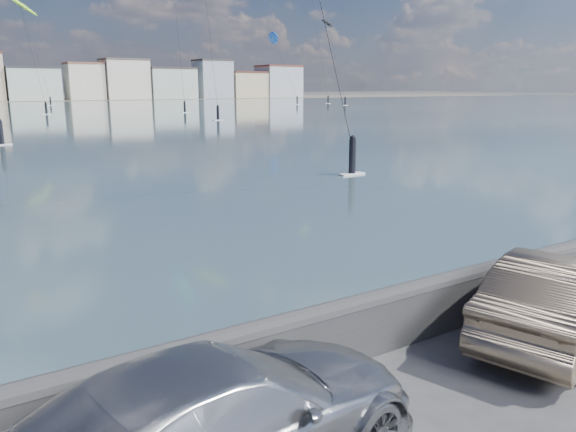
% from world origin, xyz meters
% --- Properties ---
extents(seawall, '(400.00, 0.36, 1.08)m').
position_xyz_m(seawall, '(0.00, 2.70, 0.58)').
color(seawall, '#28282B').
rests_on(seawall, ground).
extents(car_silver, '(5.48, 2.81, 1.52)m').
position_xyz_m(car_silver, '(-1.71, 1.25, 0.76)').
color(car_silver, '#A3A5AA').
rests_on(car_silver, ground).
extents(car_champagne, '(4.93, 2.92, 1.54)m').
position_xyz_m(car_champagne, '(4.98, 1.36, 0.77)').
color(car_champagne, '#9D8669').
rests_on(car_champagne, ground).
extents(kitesurfer_2, '(7.20, 17.47, 18.20)m').
position_xyz_m(kitesurfer_2, '(73.63, 123.50, 16.09)').
color(kitesurfer_2, blue).
rests_on(kitesurfer_2, ground).
extents(kitesurfer_9, '(8.02, 15.26, 26.36)m').
position_xyz_m(kitesurfer_9, '(18.86, 148.89, 22.97)').
color(kitesurfer_9, '#8CD826').
rests_on(kitesurfer_9, ground).
extents(kitesurfer_14, '(5.05, 12.76, 20.61)m').
position_xyz_m(kitesurfer_14, '(79.11, 107.90, 18.47)').
color(kitesurfer_14, black).
rests_on(kitesurfer_14, ground).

